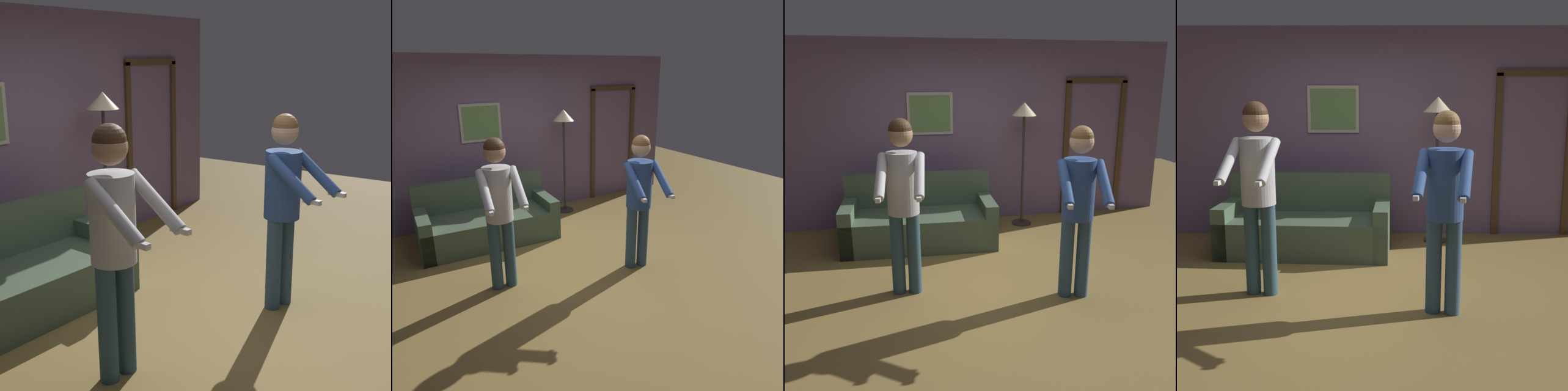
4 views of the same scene
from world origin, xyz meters
TOP-DOWN VIEW (x-y plane):
  - ground_plane at (0.00, 0.00)m, footprint 12.00×12.00m
  - back_wall_assembly at (0.02, 2.21)m, footprint 6.40×0.10m
  - couch at (-0.69, 1.38)m, footprint 1.95×0.96m
  - torchiere_lamp at (0.84, 1.82)m, footprint 0.34×0.34m
  - person_standing_left at (-0.93, 0.04)m, footprint 0.49×0.68m
  - person_standing_right at (0.67, -0.38)m, footprint 0.52×0.67m

SIDE VIEW (x-z plane):
  - ground_plane at x=0.00m, z-range 0.00..0.00m
  - couch at x=-0.69m, z-range -0.16..0.71m
  - person_standing_right at x=0.67m, z-range 0.17..1.85m
  - person_standing_left at x=-0.93m, z-range 0.19..1.93m
  - back_wall_assembly at x=0.02m, z-range 0.00..2.60m
  - torchiere_lamp at x=0.84m, z-range 0.59..2.35m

